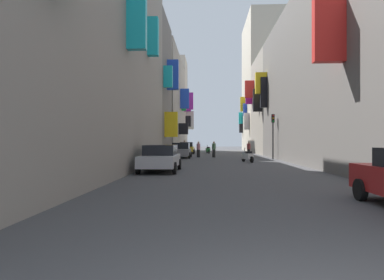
# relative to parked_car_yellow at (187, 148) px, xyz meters

# --- Properties ---
(ground_plane) EXTENTS (140.00, 140.00, 0.00)m
(ground_plane) POSITION_rel_parked_car_yellow_xyz_m (3.94, -10.69, -0.78)
(ground_plane) COLOR #424244
(building_left_near) EXTENTS (7.03, 25.50, 14.76)m
(building_left_near) POSITION_rel_parked_car_yellow_xyz_m (-4.05, -27.93, 6.60)
(building_left_near) COLOR gray
(building_left_near) RESTS_ON ground
(building_left_mid_a) EXTENTS (7.14, 7.20, 13.10)m
(building_left_mid_a) POSITION_rel_parked_car_yellow_xyz_m (-4.04, -11.59, 5.77)
(building_left_mid_a) COLOR slate
(building_left_mid_a) RESTS_ON ground
(building_left_mid_c) EXTENTS (7.22, 18.61, 13.19)m
(building_left_mid_c) POSITION_rel_parked_car_yellow_xyz_m (-4.05, 2.79, 5.81)
(building_left_mid_c) COLOR gray
(building_left_mid_c) RESTS_ON ground
(building_left_far) EXTENTS (7.36, 7.22, 15.81)m
(building_left_far) POSITION_rel_parked_car_yellow_xyz_m (-4.02, 15.70, 7.11)
(building_left_far) COLOR #B2A899
(building_left_far) RESTS_ON ground
(building_right_near) EXTENTS (7.40, 35.91, 12.40)m
(building_right_near) POSITION_rel_parked_car_yellow_xyz_m (11.94, -22.72, 5.42)
(building_right_near) COLOR slate
(building_right_near) RESTS_ON ground
(building_right_mid_a) EXTENTS (7.23, 10.72, 12.41)m
(building_right_mid_a) POSITION_rel_parked_car_yellow_xyz_m (11.93, 0.58, 5.43)
(building_right_mid_a) COLOR #9E9384
(building_right_mid_a) RESTS_ON ground
(building_right_mid_b) EXTENTS (6.94, 13.37, 21.38)m
(building_right_mid_b) POSITION_rel_parked_car_yellow_xyz_m (11.94, 12.63, 9.90)
(building_right_mid_b) COLOR #BCB29E
(building_right_mid_b) RESTS_ON ground
(parked_car_yellow) EXTENTS (2.00, 3.94, 1.50)m
(parked_car_yellow) POSITION_rel_parked_car_yellow_xyz_m (0.00, 0.00, 0.00)
(parked_car_yellow) COLOR gold
(parked_car_yellow) RESTS_ON ground
(parked_car_grey) EXTENTS (1.93, 4.15, 1.47)m
(parked_car_grey) POSITION_rel_parked_car_yellow_xyz_m (0.15, -10.46, -0.01)
(parked_car_grey) COLOR slate
(parked_car_grey) RESTS_ON ground
(parked_car_silver) EXTENTS (2.00, 4.27, 1.43)m
(parked_car_silver) POSITION_rel_parked_car_yellow_xyz_m (0.20, -25.16, -0.03)
(parked_car_silver) COLOR #B7B7BC
(parked_car_silver) RESTS_ON ground
(scooter_white) EXTENTS (0.80, 1.75, 1.13)m
(scooter_white) POSITION_rel_parked_car_yellow_xyz_m (5.84, -16.79, -0.32)
(scooter_white) COLOR silver
(scooter_white) RESTS_ON ground
(scooter_green) EXTENTS (0.64, 1.84, 1.13)m
(scooter_green) POSITION_rel_parked_car_yellow_xyz_m (2.74, 1.83, -0.32)
(scooter_green) COLOR #287F3D
(scooter_green) RESTS_ON ground
(scooter_orange) EXTENTS (0.83, 1.74, 1.13)m
(scooter_orange) POSITION_rel_parked_car_yellow_xyz_m (0.45, 4.96, -0.32)
(scooter_orange) COLOR orange
(scooter_orange) RESTS_ON ground
(pedestrian_crossing) EXTENTS (0.49, 0.49, 1.74)m
(pedestrian_crossing) POSITION_rel_parked_car_yellow_xyz_m (0.16, -5.98, 0.09)
(pedestrian_crossing) COLOR black
(pedestrian_crossing) RESTS_ON ground
(pedestrian_near_left) EXTENTS (0.40, 0.40, 1.59)m
(pedestrian_near_left) POSITION_rel_parked_car_yellow_xyz_m (7.09, -6.94, 0.01)
(pedestrian_near_left) COLOR black
(pedestrian_near_left) RESTS_ON ground
(pedestrian_near_right) EXTENTS (0.52, 0.52, 1.61)m
(pedestrian_near_right) POSITION_rel_parked_car_yellow_xyz_m (3.35, -9.02, 0.02)
(pedestrian_near_right) COLOR #242424
(pedestrian_near_right) RESTS_ON ground
(pedestrian_mid_street) EXTENTS (0.54, 0.54, 1.60)m
(pedestrian_mid_street) POSITION_rel_parked_car_yellow_xyz_m (1.79, -8.96, 0.01)
(pedestrian_mid_street) COLOR black
(pedestrian_mid_street) RESTS_ON ground
(traffic_light_near_corner) EXTENTS (0.26, 0.34, 4.04)m
(traffic_light_near_corner) POSITION_rel_parked_car_yellow_xyz_m (8.57, -12.66, 1.99)
(traffic_light_near_corner) COLOR #2D2D2D
(traffic_light_near_corner) RESTS_ON ground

